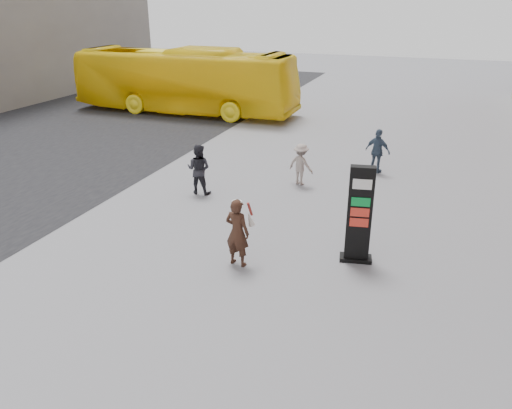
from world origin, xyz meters
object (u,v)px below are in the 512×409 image
(woman, at_px, (238,231))
(bus, at_px, (184,81))
(pedestrian_c, at_px, (378,151))
(pedestrian_b, at_px, (301,164))
(info_pylon, at_px, (359,215))
(pedestrian_a, at_px, (199,169))

(woman, bearing_deg, bus, -49.47)
(woman, bearing_deg, pedestrian_c, -96.55)
(pedestrian_b, xyz_separation_m, pedestrian_c, (2.39, 2.30, 0.10))
(info_pylon, bearing_deg, pedestrian_a, 143.47)
(info_pylon, bearing_deg, woman, -166.33)
(pedestrian_a, distance_m, pedestrian_c, 6.96)
(woman, bearing_deg, pedestrian_a, -44.27)
(pedestrian_b, relative_size, pedestrian_c, 0.88)
(info_pylon, distance_m, pedestrian_c, 7.27)
(woman, xyz_separation_m, pedestrian_c, (2.27, 8.49, -0.07))
(pedestrian_a, relative_size, pedestrian_c, 1.02)
(info_pylon, height_order, pedestrian_c, info_pylon)
(pedestrian_c, bearing_deg, pedestrian_a, 57.26)
(bus, xyz_separation_m, pedestrian_b, (9.60, -9.29, -1.08))
(info_pylon, relative_size, bus, 0.19)
(bus, bearing_deg, pedestrian_c, -120.25)
(bus, relative_size, pedestrian_c, 7.71)
(pedestrian_a, bearing_deg, pedestrian_c, -144.90)
(info_pylon, xyz_separation_m, pedestrian_a, (-5.93, 2.89, -0.41))
(bus, xyz_separation_m, pedestrian_c, (11.99, -6.99, -0.98))
(bus, relative_size, pedestrian_a, 7.59)
(pedestrian_a, height_order, pedestrian_c, pedestrian_a)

